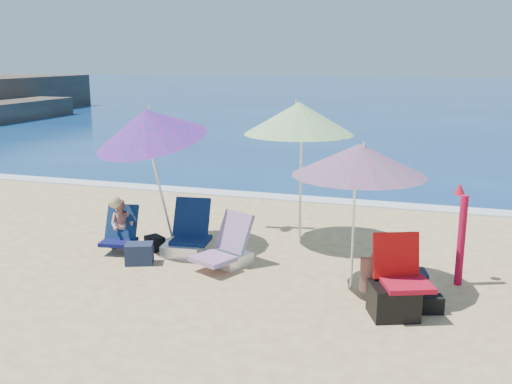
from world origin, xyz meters
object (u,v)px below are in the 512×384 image
(umbrella_blue, at_px, (149,125))
(person_left, at_px, (121,225))
(chair_rainbow, at_px, (227,252))
(furled_umbrella, at_px, (461,230))
(chair_navy, at_px, (187,239))
(umbrella_striped, at_px, (299,118))
(umbrella_turquoise, at_px, (359,160))
(person_center, at_px, (382,270))
(camp_chair_left, at_px, (395,293))

(umbrella_blue, relative_size, person_left, 2.63)
(chair_rainbow, height_order, person_left, person_left)
(furled_umbrella, height_order, chair_navy, furled_umbrella)
(umbrella_blue, height_order, person_left, umbrella_blue)
(chair_navy, bearing_deg, furled_umbrella, -1.15)
(umbrella_striped, distance_m, umbrella_blue, 2.32)
(chair_navy, height_order, chair_rainbow, chair_navy)
(umbrella_turquoise, height_order, umbrella_striped, umbrella_striped)
(umbrella_striped, bearing_deg, person_left, -154.34)
(umbrella_blue, distance_m, person_center, 4.09)
(chair_rainbow, bearing_deg, person_left, 175.88)
(furled_umbrella, bearing_deg, chair_navy, 178.85)
(umbrella_blue, relative_size, chair_rainbow, 2.29)
(chair_navy, bearing_deg, chair_rainbow, -23.43)
(umbrella_blue, bearing_deg, person_center, -15.01)
(chair_navy, distance_m, chair_rainbow, 0.86)
(person_center, bearing_deg, furled_umbrella, 43.25)
(umbrella_turquoise, xyz_separation_m, umbrella_striped, (-1.17, 1.68, 0.32))
(person_left, bearing_deg, umbrella_blue, 30.61)
(umbrella_blue, bearing_deg, person_left, -149.39)
(umbrella_striped, height_order, chair_navy, umbrella_striped)
(furled_umbrella, distance_m, camp_chair_left, 1.53)
(umbrella_turquoise, height_order, umbrella_blue, umbrella_blue)
(chair_rainbow, distance_m, camp_chair_left, 2.66)
(umbrella_blue, xyz_separation_m, camp_chair_left, (3.85, -1.38, -1.67))
(umbrella_striped, bearing_deg, chair_rainbow, -118.29)
(person_center, bearing_deg, umbrella_turquoise, 143.98)
(umbrella_turquoise, distance_m, person_center, 1.39)
(umbrella_turquoise, bearing_deg, person_center, -36.02)
(umbrella_striped, height_order, umbrella_blue, umbrella_blue)
(chair_rainbow, relative_size, camp_chair_left, 1.09)
(umbrella_striped, bearing_deg, camp_chair_left, -53.44)
(umbrella_turquoise, bearing_deg, camp_chair_left, -49.81)
(chair_rainbow, height_order, camp_chair_left, camp_chair_left)
(umbrella_turquoise, height_order, furled_umbrella, umbrella_turquoise)
(camp_chair_left, height_order, person_center, camp_chair_left)
(umbrella_striped, height_order, chair_rainbow, umbrella_striped)
(umbrella_striped, xyz_separation_m, person_left, (-2.53, -1.22, -1.62))
(umbrella_turquoise, distance_m, furled_umbrella, 1.73)
(chair_navy, relative_size, person_center, 0.99)
(person_left, bearing_deg, person_center, -10.18)
(chair_navy, xyz_separation_m, person_center, (3.06, -0.95, 0.19))
(camp_chair_left, bearing_deg, umbrella_blue, 160.28)
(umbrella_turquoise, height_order, person_center, umbrella_turquoise)
(umbrella_turquoise, bearing_deg, umbrella_blue, 167.81)
(umbrella_striped, distance_m, camp_chair_left, 3.41)
(person_center, bearing_deg, umbrella_blue, 164.99)
(umbrella_turquoise, height_order, chair_navy, umbrella_turquoise)
(umbrella_turquoise, distance_m, umbrella_blue, 3.37)
(chair_rainbow, xyz_separation_m, person_center, (2.27, -0.60, 0.20))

